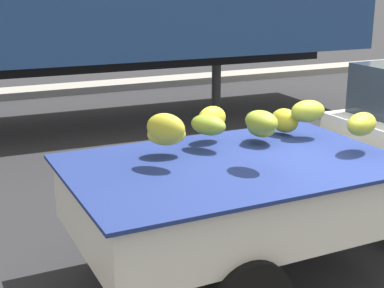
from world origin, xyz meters
The scene contains 2 objects.
ground centered at (0.00, 0.00, 0.00)m, with size 220.00×220.00×0.00m, color #28282B.
curb_strip centered at (0.00, 9.34, 0.08)m, with size 80.00×0.80×0.16m, color gray.
Camera 1 is at (-3.27, -3.61, 2.52)m, focal length 52.81 mm.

